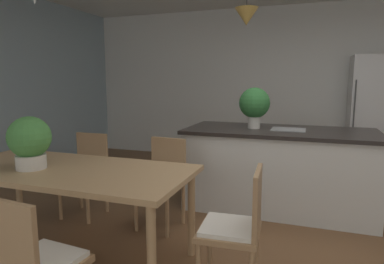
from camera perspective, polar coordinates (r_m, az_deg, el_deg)
ground_plane at (r=3.22m, az=18.21°, el=-18.61°), size 10.00×8.40×0.04m
wall_back_kitchen at (r=6.13m, az=19.51°, el=7.41°), size 10.00×0.12×2.70m
dining_table at (r=2.84m, az=-20.39°, el=-7.05°), size 1.98×0.90×0.76m
chair_far_left at (r=3.79m, az=-17.55°, el=-6.41°), size 0.40×0.40×0.87m
chair_near_right at (r=2.08m, az=-25.28°, el=-19.68°), size 0.43×0.43×0.87m
chair_kitchen_end at (r=2.34m, az=7.72°, el=-15.58°), size 0.43×0.43×0.87m
chair_far_right at (r=3.34m, az=-4.99°, el=-8.05°), size 0.43×0.43×0.87m
kitchen_island at (r=3.93m, az=14.50°, el=-5.93°), size 2.06×0.95×0.91m
refrigerator at (r=5.84m, az=28.77°, el=2.43°), size 0.76×0.67×1.81m
pendant_over_island_main at (r=3.92m, az=9.31°, el=18.81°), size 0.26×0.26×0.66m
potted_plant_on_island at (r=3.85m, az=10.64°, el=4.68°), size 0.35×0.35×0.46m
potted_plant_on_table at (r=2.87m, az=-25.82°, el=-1.34°), size 0.32×0.32×0.41m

